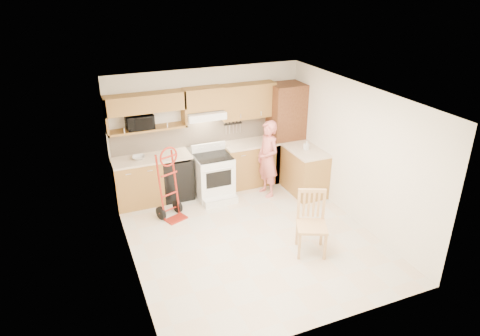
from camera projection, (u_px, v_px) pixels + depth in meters
floor at (251, 237)px, 7.51m from camera, size 4.00×4.50×0.02m
ceiling at (253, 95)px, 6.47m from camera, size 4.00×4.50×0.02m
wall_back at (207, 129)px, 8.90m from camera, size 4.00×0.02×2.50m
wall_front at (330, 246)px, 5.09m from camera, size 4.00×0.02×2.50m
wall_left at (126, 194)px, 6.29m from camera, size 0.02×4.50×2.50m
wall_right at (355, 153)px, 7.69m from camera, size 0.02×4.50×2.50m
backsplash at (208, 131)px, 8.89m from camera, size 3.92×0.03×0.55m
lower_cab_left at (138, 183)px, 8.42m from camera, size 0.90×0.60×0.90m
dishwasher at (176, 177)px, 8.70m from camera, size 0.60×0.60×0.85m
lower_cab_right at (250, 164)px, 9.25m from camera, size 1.14×0.60×0.90m
countertop_left at (151, 158)px, 8.34m from camera, size 1.50×0.63×0.04m
countertop_right at (250, 143)px, 9.06m from camera, size 1.14×0.63×0.04m
cab_return_right at (304, 172)px, 8.88m from camera, size 0.60×1.00×0.90m
countertop_return at (306, 150)px, 8.69m from camera, size 0.63×1.00×0.04m
pantry_tall at (285, 132)px, 9.29m from camera, size 0.70×0.60×2.10m
upper_cab_left at (145, 103)px, 8.01m from camera, size 1.50×0.33×0.34m
upper_shelf_mw at (147, 129)px, 8.22m from camera, size 1.50×0.33×0.04m
upper_cab_center at (203, 99)px, 8.42m from camera, size 0.76×0.33×0.44m
upper_cab_right at (248, 101)px, 8.81m from camera, size 1.14×0.33×0.70m
range_hood at (205, 115)px, 8.49m from camera, size 0.76×0.46×0.14m
knife_strip at (233, 127)px, 9.04m from camera, size 0.40×0.05×0.29m
microwave at (140, 122)px, 8.11m from camera, size 0.52×0.36×0.28m
range at (215, 174)px, 8.61m from camera, size 0.71×0.94×1.05m
person at (268, 159)px, 8.64m from camera, size 0.44×0.62×1.57m
hand_truck at (171, 187)px, 7.83m from camera, size 0.63×0.61×1.28m
dining_chair at (312, 224)px, 6.90m from camera, size 0.64×0.66×1.04m
soap_bottle at (306, 145)px, 8.64m from camera, size 0.10×0.11×0.18m
bowl at (139, 158)px, 8.23m from camera, size 0.28×0.28×0.06m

